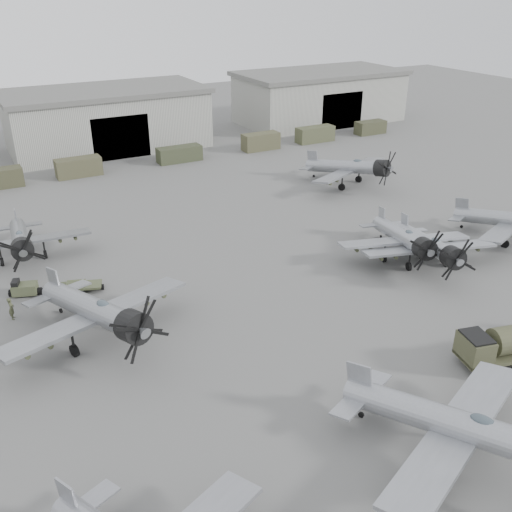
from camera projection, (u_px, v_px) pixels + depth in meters
The scene contains 17 objects.
ground at pixel (367, 366), 37.50m from camera, with size 220.00×220.00×0.00m, color #545452.
hangar_center at pixel (107, 119), 84.64m from camera, with size 29.00×14.80×8.70m.
hangar_right at pixel (319, 96), 100.89m from camera, with size 29.00×14.80×8.70m.
support_truck_3 at pixel (79, 167), 73.44m from camera, with size 5.73×2.20×2.36m, color #46452D.
support_truck_4 at pixel (179, 154), 79.43m from camera, with size 6.20×2.20×2.10m, color #363C27.
support_truck_5 at pixel (261, 142), 84.90m from camera, with size 5.62×2.20×2.46m, color #48472F.
support_truck_6 at pixel (315, 134), 89.07m from camera, with size 6.13×2.20×2.37m, color #45482F.
support_truck_7 at pixel (370, 127), 93.80m from camera, with size 5.12×2.20×2.08m, color #3B3D27.
aircraft_near_1 at pixel (466, 429), 28.80m from camera, with size 13.45×12.17×5.47m.
aircraft_mid_1 at pixel (99, 313), 38.75m from camera, with size 13.95×12.56×5.58m.
aircraft_mid_2 at pixel (431, 246), 49.25m from camera, with size 11.92×10.73×4.76m.
aircraft_far_0 at pixel (20, 240), 50.41m from camera, with size 12.22×10.99×4.88m.
aircraft_far_1 at pixel (353, 167), 69.22m from camera, with size 13.00×11.75×5.27m.
aircraft_extra_651 at pixel (405, 238), 50.78m from camera, with size 11.92×10.73×4.76m.
fuel_tanker at pixel (509, 342), 37.31m from camera, with size 7.32×3.85×2.69m.
tug_trailer at pixel (45, 288), 46.01m from camera, with size 6.98×3.53×1.40m.
ground_crew at pixel (11, 308), 42.42m from camera, with size 0.65×0.42×1.77m, color #41452D.
Camera 1 is at (-20.94, -23.43, 22.92)m, focal length 40.00 mm.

